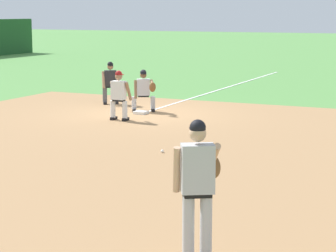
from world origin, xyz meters
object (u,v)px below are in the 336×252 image
(baseball, at_px, (162,151))
(baserunner, at_px, (119,94))
(first_baseman, at_px, (144,89))
(first_base_bag, at_px, (141,113))
(umpire, at_px, (111,81))
(pitcher, at_px, (198,184))

(baseball, height_order, baserunner, baserunner)
(baseball, xyz_separation_m, first_baseman, (5.29, 3.13, 0.69))
(first_base_bag, distance_m, baseball, 5.73)
(first_base_bag, xyz_separation_m, umpire, (1.51, 1.94, 0.75))
(pitcher, bearing_deg, umpire, 33.95)
(pitcher, bearing_deg, baserunner, 34.00)
(umpire, bearing_deg, baseball, -142.07)
(baseball, bearing_deg, baserunner, 41.02)
(baserunner, bearing_deg, baseball, -138.98)
(baseball, relative_size, baserunner, 0.05)
(first_base_bag, height_order, baseball, first_base_bag)
(first_baseman, bearing_deg, first_base_bag, -166.33)
(baseball, distance_m, umpire, 8.12)
(first_base_bag, xyz_separation_m, pitcher, (-10.68, -6.27, 1.01))
(umpire, bearing_deg, pitcher, -146.05)
(first_baseman, bearing_deg, pitcher, -150.16)
(baserunner, distance_m, umpire, 3.46)
(first_baseman, bearing_deg, umpire, 59.42)
(baseball, distance_m, baserunner, 4.70)
(pitcher, bearing_deg, first_base_bag, 30.41)
(first_base_bag, xyz_separation_m, baseball, (-4.87, -3.03, -0.01))
(first_base_bag, bearing_deg, pitcher, -149.59)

